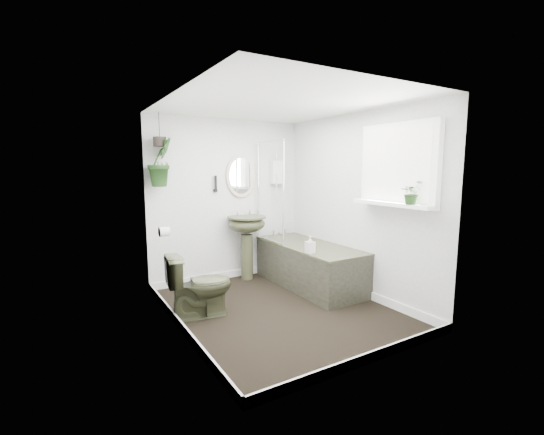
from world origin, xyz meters
TOP-DOWN VIEW (x-y plane):
  - floor at (0.00, 0.00)m, footprint 2.30×2.80m
  - ceiling at (0.00, 0.00)m, footprint 2.30×2.80m
  - wall_back at (0.00, 1.41)m, footprint 2.30×0.02m
  - wall_front at (0.00, -1.41)m, footprint 2.30×0.02m
  - wall_left at (-1.16, 0.00)m, footprint 0.02×2.80m
  - wall_right at (1.16, 0.00)m, footprint 0.02×2.80m
  - skirting at (0.00, 0.00)m, footprint 2.30×2.80m
  - bathtub at (0.80, 0.50)m, footprint 0.72×1.72m
  - bath_screen at (0.47, 0.99)m, footprint 0.04×0.72m
  - shower_box at (0.80, 1.34)m, footprint 0.20×0.10m
  - oval_mirror at (0.20, 1.37)m, footprint 0.46×0.03m
  - wall_sconce at (-0.20, 1.36)m, footprint 0.04×0.04m
  - toilet_roll_holder at (-1.10, 0.70)m, footprint 0.11×0.11m
  - window_recess at (1.09, -0.70)m, footprint 0.08×1.00m
  - window_sill at (1.02, -0.70)m, footprint 0.18×1.00m
  - window_blinds at (1.04, -0.70)m, footprint 0.01×0.86m
  - toilet at (-0.85, 0.26)m, footprint 0.73×0.48m
  - pedestal_sink at (0.20, 1.21)m, footprint 0.57×0.49m
  - sill_plant at (0.98, -0.97)m, footprint 0.23×0.20m
  - hanging_plant at (-0.97, 1.25)m, footprint 0.43×0.41m
  - soap_bottle at (0.51, 0.09)m, footprint 0.10×0.10m
  - hanging_pot at (-0.97, 1.25)m, footprint 0.16×0.16m

SIDE VIEW (x-z plane):
  - floor at x=0.00m, z-range -0.02..0.00m
  - skirting at x=0.00m, z-range 0.00..0.10m
  - bathtub at x=0.80m, z-range 0.00..0.58m
  - toilet at x=-0.85m, z-range 0.00..0.70m
  - pedestal_sink at x=0.20m, z-range 0.00..0.94m
  - soap_bottle at x=0.51m, z-range 0.58..0.79m
  - toilet_roll_holder at x=-1.10m, z-range 0.84..0.96m
  - wall_back at x=0.00m, z-range 0.00..2.30m
  - wall_front at x=0.00m, z-range 0.00..2.30m
  - wall_left at x=-1.16m, z-range 0.00..2.30m
  - wall_right at x=1.16m, z-range 0.00..2.30m
  - window_sill at x=1.02m, z-range 1.21..1.25m
  - bath_screen at x=0.47m, z-range 0.58..1.98m
  - sill_plant at x=0.98m, z-range 1.25..1.49m
  - wall_sconce at x=-0.20m, z-range 1.29..1.51m
  - oval_mirror at x=0.20m, z-range 1.19..1.81m
  - shower_box at x=0.80m, z-range 1.38..1.73m
  - window_recess at x=1.09m, z-range 1.20..2.10m
  - window_blinds at x=1.04m, z-range 1.27..2.03m
  - hanging_plant at x=-0.97m, z-range 1.38..2.00m
  - hanging_pot at x=-0.97m, z-range 1.88..2.00m
  - ceiling at x=0.00m, z-range 2.30..2.32m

